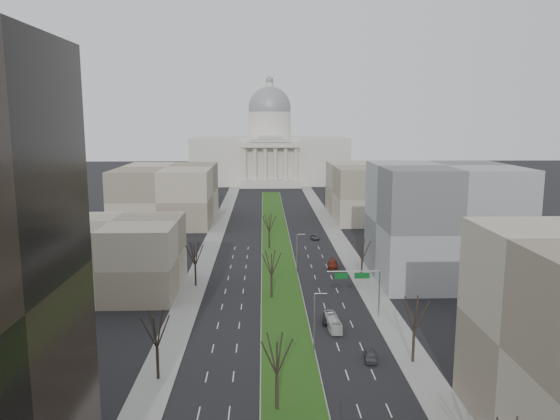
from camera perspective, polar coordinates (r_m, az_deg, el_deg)
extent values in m
plane|color=black|center=(142.60, -0.33, -4.04)|extent=(600.00, 600.00, 0.00)
cube|color=#999993|center=(141.61, -0.32, -4.11)|extent=(8.00, 222.00, 0.15)
cube|color=#1D4412|center=(141.59, -0.32, -4.07)|extent=(7.70, 221.70, 0.06)
cube|color=gray|center=(119.21, -8.53, -6.84)|extent=(5.00, 330.00, 0.15)
cube|color=gray|center=(120.21, 8.40, -6.69)|extent=(5.00, 330.00, 0.15)
cube|color=beige|center=(289.40, -1.08, 5.26)|extent=(80.00, 40.00, 24.00)
cube|color=beige|center=(267.46, -1.01, 2.76)|extent=(30.00, 6.00, 4.00)
cube|color=beige|center=(265.90, -1.02, 6.83)|extent=(28.00, 5.00, 2.50)
cube|color=beige|center=(265.82, -1.02, 7.26)|extent=(20.00, 5.00, 1.80)
cube|color=beige|center=(265.76, -1.02, 7.60)|extent=(12.00, 5.00, 1.60)
cylinder|color=beige|center=(288.63, -1.09, 8.83)|extent=(22.00, 22.00, 14.00)
sphere|color=gray|center=(288.67, -1.09, 10.61)|extent=(22.00, 22.00, 22.00)
cylinder|color=beige|center=(289.09, -1.10, 12.79)|extent=(4.00, 4.00, 4.00)
sphere|color=gray|center=(289.28, -1.10, 13.39)|extent=(4.00, 4.00, 4.00)
cylinder|color=beige|center=(266.61, -3.71, 4.88)|extent=(2.00, 2.00, 16.00)
cylinder|color=beige|center=(266.48, -2.64, 4.89)|extent=(2.00, 2.00, 16.00)
cylinder|color=beige|center=(266.45, -1.56, 4.89)|extent=(2.00, 2.00, 16.00)
cylinder|color=beige|center=(266.52, -0.48, 4.90)|extent=(2.00, 2.00, 16.00)
cylinder|color=beige|center=(266.67, 0.60, 4.90)|extent=(2.00, 2.00, 16.00)
cylinder|color=beige|center=(266.93, 1.68, 4.90)|extent=(2.00, 2.00, 16.00)
cube|color=gray|center=(110.92, -17.23, -4.70)|extent=(26.00, 22.00, 14.00)
cube|color=slate|center=(118.69, 16.66, -1.28)|extent=(28.00, 26.00, 24.00)
cube|color=gray|center=(182.99, -11.68, 1.64)|extent=(30.00, 40.00, 18.00)
cube|color=gray|center=(189.15, 9.99, 1.95)|extent=(30.00, 40.00, 18.00)
cylinder|color=black|center=(74.83, -12.66, -15.41)|extent=(0.40, 0.40, 4.32)
cylinder|color=black|center=(111.94, -8.82, -6.84)|extent=(0.40, 0.40, 4.22)
cylinder|color=black|center=(79.88, 13.76, -13.76)|extent=(0.40, 0.40, 4.42)
cylinder|color=black|center=(116.79, 8.53, -6.19)|extent=(0.40, 0.40, 4.03)
cylinder|color=black|center=(66.41, -0.34, -18.55)|extent=(0.40, 0.40, 4.32)
cylinder|color=black|center=(103.43, -0.89, -8.07)|extent=(0.40, 0.40, 4.32)
cylinder|color=black|center=(142.07, -1.14, -3.20)|extent=(0.40, 0.40, 4.32)
cylinder|color=gray|center=(79.38, 3.59, -11.86)|extent=(0.20, 0.20, 9.00)
cylinder|color=gray|center=(77.91, 4.29, -8.69)|extent=(1.80, 0.12, 0.12)
cylinder|color=gray|center=(117.42, 1.78, -4.75)|extent=(0.20, 0.20, 9.00)
cylinder|color=gray|center=(116.44, 2.24, -2.55)|extent=(1.80, 0.12, 0.12)
cylinder|color=gray|center=(95.38, 10.32, -8.60)|extent=(0.24, 0.24, 8.00)
cylinder|color=gray|center=(93.39, 7.68, -6.36)|extent=(9.00, 0.18, 0.18)
cube|color=#0C591E|center=(93.94, 8.57, -6.80)|extent=(2.60, 0.08, 1.00)
cube|color=#0C591E|center=(93.38, 6.44, -6.85)|extent=(2.20, 0.08, 1.00)
imported|color=#414548|center=(79.93, 9.43, -14.79)|extent=(2.08, 4.18, 1.37)
imported|color=black|center=(92.74, 5.05, -11.11)|extent=(2.31, 5.04, 1.60)
imported|color=maroon|center=(125.25, 5.52, -5.64)|extent=(2.75, 5.50, 1.53)
imported|color=#424449|center=(153.64, 3.66, -2.83)|extent=(2.20, 4.62, 1.27)
imported|color=white|center=(90.09, 5.53, -11.59)|extent=(2.18, 7.58, 2.09)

